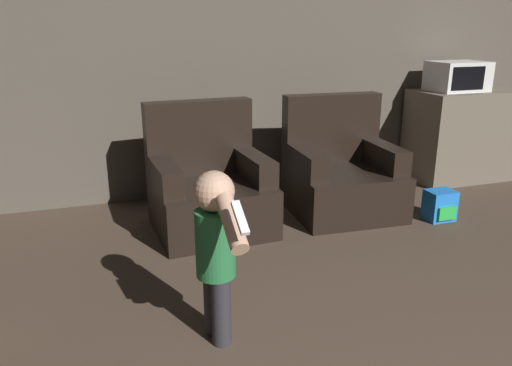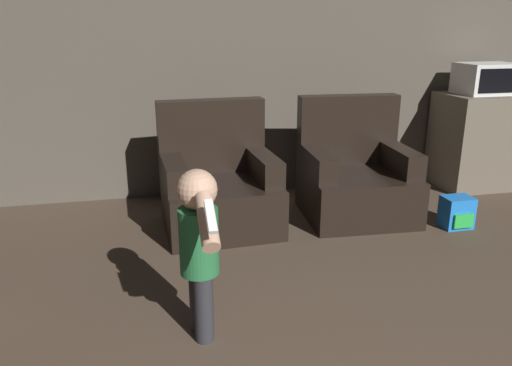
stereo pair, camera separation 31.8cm
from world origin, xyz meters
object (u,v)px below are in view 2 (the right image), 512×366
Objects in this scene: armchair_left at (218,186)px; microwave at (487,79)px; person_toddler at (199,242)px; toy_backpack at (457,212)px; armchair_right at (355,177)px.

armchair_left is 1.85× the size of microwave.
armchair_left reaches higher than person_toddler.
toy_backpack is at bearing -131.05° from microwave.
person_toddler is (-0.31, -1.47, 0.20)m from armchair_left.
armchair_right is at bearing -52.43° from person_toddler.
armchair_right is 1.85× the size of microwave.
armchair_right is at bearing -2.87° from armchair_left.
toy_backpack is at bearing -30.91° from armchair_right.
person_toddler is at bearing -146.70° from microwave.
armchair_left is 3.88× the size of toy_backpack.
armchair_left is 1.52m from person_toddler.
microwave is at bearing -64.05° from person_toddler.
armchair_right is 1.75m from microwave.
armchair_left is at bearing 165.94° from toy_backpack.
toy_backpack is (0.68, -0.46, -0.20)m from armchair_right.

